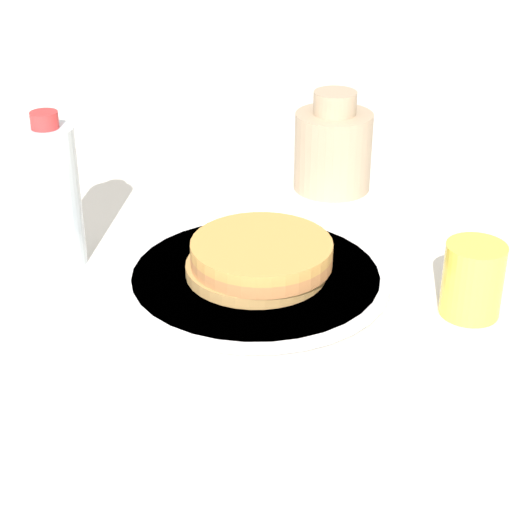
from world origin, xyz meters
name	(u,v)px	position (x,y,z in m)	size (l,w,h in m)	color
ground_plane	(261,283)	(0.00, 0.00, 0.00)	(4.00, 4.00, 0.00)	silver
plate	(256,277)	(-0.01, 0.00, 0.01)	(0.30, 0.30, 0.01)	white
pancake_stack	(259,258)	(0.00, 0.00, 0.03)	(0.16, 0.17, 0.04)	tan
juice_glass	(473,280)	(0.23, 0.00, 0.04)	(0.06, 0.06, 0.08)	yellow
cream_jug	(333,148)	(0.02, 0.29, 0.06)	(0.10, 0.10, 0.14)	tan
water_bottle_near	(54,196)	(-0.24, -0.01, 0.08)	(0.06, 0.06, 0.18)	silver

